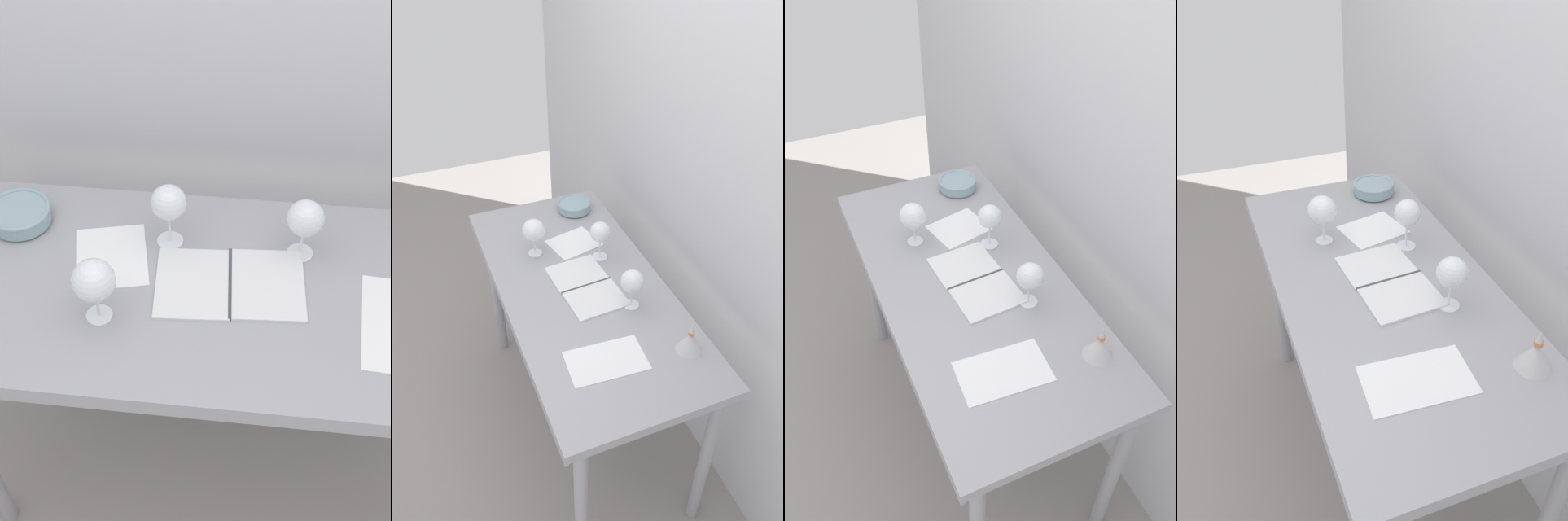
% 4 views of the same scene
% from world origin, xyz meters
% --- Properties ---
extents(ground_plane, '(6.00, 6.00, 0.00)m').
position_xyz_m(ground_plane, '(0.00, 0.00, 0.00)').
color(ground_plane, gray).
extents(back_wall, '(3.80, 0.04, 2.60)m').
position_xyz_m(back_wall, '(0.00, 0.49, 1.30)').
color(back_wall, silver).
rests_on(back_wall, ground_plane).
extents(steel_counter, '(1.40, 0.65, 0.90)m').
position_xyz_m(steel_counter, '(0.00, -0.01, 0.79)').
color(steel_counter, '#9B9BA0').
rests_on(steel_counter, ground_plane).
extents(wine_glass_near_left, '(0.10, 0.10, 0.17)m').
position_xyz_m(wine_glass_near_left, '(-0.28, -0.12, 1.02)').
color(wine_glass_near_left, white).
rests_on(wine_glass_near_left, steel_counter).
extents(wine_glass_far_left, '(0.09, 0.09, 0.18)m').
position_xyz_m(wine_glass_far_left, '(-0.15, 0.14, 1.03)').
color(wine_glass_far_left, white).
rests_on(wine_glass_far_left, steel_counter).
extents(wine_glass_far_right, '(0.09, 0.09, 0.17)m').
position_xyz_m(wine_glass_far_right, '(0.18, 0.13, 1.02)').
color(wine_glass_far_right, white).
rests_on(wine_glass_far_right, steel_counter).
extents(open_notebook, '(0.37, 0.24, 0.01)m').
position_xyz_m(open_notebook, '(0.01, 0.01, 0.90)').
color(open_notebook, silver).
rests_on(open_notebook, steel_counter).
extents(tasting_sheet_upper, '(0.19, 0.29, 0.00)m').
position_xyz_m(tasting_sheet_upper, '(0.40, -0.07, 0.90)').
color(tasting_sheet_upper, white).
rests_on(tasting_sheet_upper, steel_counter).
extents(tasting_sheet_lower, '(0.22, 0.24, 0.00)m').
position_xyz_m(tasting_sheet_lower, '(-0.29, 0.07, 0.90)').
color(tasting_sheet_lower, white).
rests_on(tasting_sheet_lower, steel_counter).
extents(tasting_bowl, '(0.16, 0.16, 0.05)m').
position_xyz_m(tasting_bowl, '(-0.55, 0.17, 0.93)').
color(tasting_bowl, beige).
rests_on(tasting_bowl, steel_counter).
extents(decanter_funnel, '(0.10, 0.10, 0.13)m').
position_xyz_m(decanter_funnel, '(0.47, 0.22, 0.94)').
color(decanter_funnel, silver).
rests_on(decanter_funnel, steel_counter).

